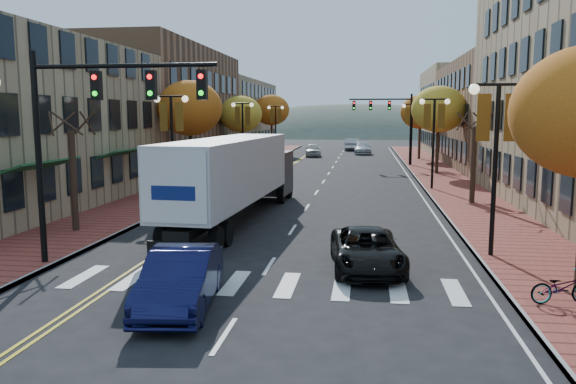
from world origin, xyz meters
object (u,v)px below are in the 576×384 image
(black_suv, at_px, (367,250))
(navy_sedan, at_px, (181,279))
(bicycle, at_px, (562,287))
(semi_truck, at_px, (237,172))

(black_suv, bearing_deg, navy_sedan, -144.09)
(navy_sedan, height_order, black_suv, navy_sedan)
(navy_sedan, distance_m, bicycle, 9.86)
(navy_sedan, bearing_deg, black_suv, 34.67)
(black_suv, relative_size, bicycle, 2.87)
(bicycle, bearing_deg, black_suv, 46.60)
(black_suv, bearing_deg, bicycle, -37.70)
(semi_truck, bearing_deg, black_suv, -49.21)
(semi_truck, relative_size, black_suv, 3.36)
(navy_sedan, relative_size, bicycle, 2.82)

